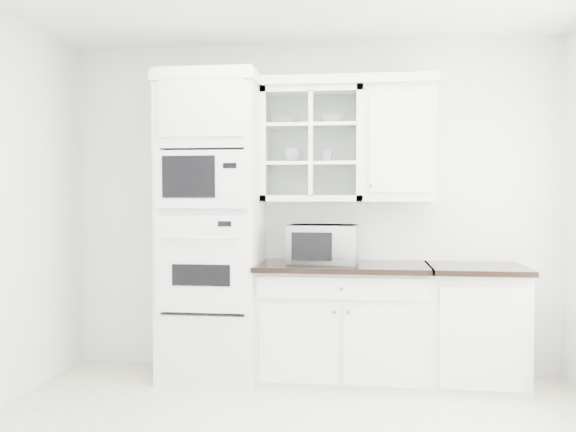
# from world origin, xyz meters

# --- Properties ---
(room_shell) EXTENTS (4.00, 3.50, 2.70)m
(room_shell) POSITION_xyz_m (0.00, 0.43, 1.78)
(room_shell) COLOR white
(room_shell) RESTS_ON ground
(oven_column) EXTENTS (0.76, 0.68, 2.40)m
(oven_column) POSITION_xyz_m (-0.75, 1.42, 1.20)
(oven_column) COLOR white
(oven_column) RESTS_ON ground
(base_cabinet_run) EXTENTS (1.32, 0.67, 0.92)m
(base_cabinet_run) POSITION_xyz_m (0.28, 1.45, 0.46)
(base_cabinet_run) COLOR white
(base_cabinet_run) RESTS_ON ground
(extra_base_cabinet) EXTENTS (0.72, 0.67, 0.92)m
(extra_base_cabinet) POSITION_xyz_m (1.28, 1.45, 0.46)
(extra_base_cabinet) COLOR white
(extra_base_cabinet) RESTS_ON ground
(upper_cabinet_glass) EXTENTS (0.80, 0.33, 0.90)m
(upper_cabinet_glass) POSITION_xyz_m (0.03, 1.58, 1.85)
(upper_cabinet_glass) COLOR white
(upper_cabinet_glass) RESTS_ON room_shell
(upper_cabinet_solid) EXTENTS (0.55, 0.33, 0.90)m
(upper_cabinet_solid) POSITION_xyz_m (0.71, 1.58, 1.85)
(upper_cabinet_solid) COLOR white
(upper_cabinet_solid) RESTS_ON room_shell
(crown_molding) EXTENTS (2.14, 0.38, 0.07)m
(crown_molding) POSITION_xyz_m (-0.07, 1.56, 2.33)
(crown_molding) COLOR white
(crown_molding) RESTS_ON room_shell
(countertop_microwave) EXTENTS (0.55, 0.47, 0.30)m
(countertop_microwave) POSITION_xyz_m (0.13, 1.43, 1.07)
(countertop_microwave) COLOR white
(countertop_microwave) RESTS_ON base_cabinet_run
(bowl_a) EXTENTS (0.25, 0.25, 0.05)m
(bowl_a) POSITION_xyz_m (-0.19, 1.59, 2.04)
(bowl_a) COLOR white
(bowl_a) RESTS_ON upper_cabinet_glass
(bowl_b) EXTENTS (0.23, 0.23, 0.06)m
(bowl_b) POSITION_xyz_m (0.19, 1.59, 2.04)
(bowl_b) COLOR white
(bowl_b) RESTS_ON upper_cabinet_glass
(cup_a) EXTENTS (0.17, 0.17, 0.11)m
(cup_a) POSITION_xyz_m (-0.14, 1.57, 1.77)
(cup_a) COLOR white
(cup_a) RESTS_ON upper_cabinet_glass
(cup_b) EXTENTS (0.11, 0.11, 0.09)m
(cup_b) POSITION_xyz_m (0.15, 1.58, 1.76)
(cup_b) COLOR white
(cup_b) RESTS_ON upper_cabinet_glass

